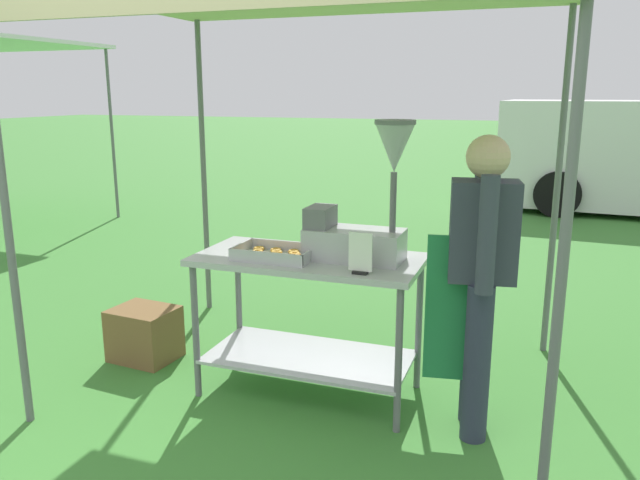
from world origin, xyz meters
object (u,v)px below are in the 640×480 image
object	(u,v)px
donut_cart	(309,295)
donut_tray	(275,254)
vendor	(480,272)
supply_crate	(145,334)
donut_fryer	(363,215)
menu_sign	(360,257)

from	to	relation	value
donut_cart	donut_tray	distance (m)	0.33
vendor	supply_crate	distance (m)	2.37
donut_cart	supply_crate	xyz separation A→B (m)	(-1.25, 0.07, -0.44)
donut_tray	supply_crate	bearing A→B (deg)	170.88
donut_fryer	menu_sign	distance (m)	0.33
donut_fryer	vendor	xyz separation A→B (m)	(0.67, -0.14, -0.23)
menu_sign	supply_crate	world-z (taller)	menu_sign
donut_fryer	supply_crate	bearing A→B (deg)	178.20
menu_sign	supply_crate	xyz separation A→B (m)	(-1.64, 0.32, -0.78)
menu_sign	supply_crate	distance (m)	1.84
donut_tray	vendor	bearing A→B (deg)	-0.72
donut_cart	donut_tray	size ratio (longest dim) A/B	2.93
donut_fryer	menu_sign	xyz separation A→B (m)	(0.06, -0.27, -0.17)
donut_cart	donut_fryer	distance (m)	0.60
vendor	supply_crate	xyz separation A→B (m)	(-2.25, 0.19, -0.72)
donut_cart	donut_fryer	xyz separation A→B (m)	(0.32, 0.02, 0.51)
donut_tray	vendor	xyz separation A→B (m)	(1.17, -0.01, 0.02)
donut_fryer	supply_crate	size ratio (longest dim) A/B	1.77
donut_fryer	menu_sign	world-z (taller)	donut_fryer
menu_sign	vendor	bearing A→B (deg)	12.13
donut_fryer	vendor	distance (m)	0.73
donut_fryer	supply_crate	distance (m)	1.84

